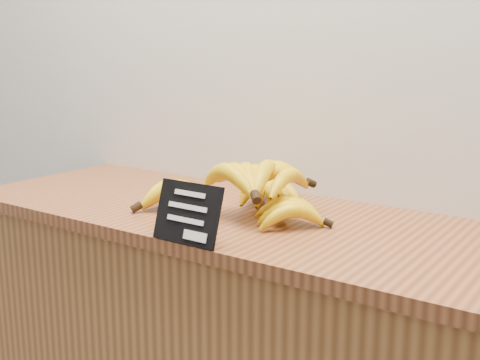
% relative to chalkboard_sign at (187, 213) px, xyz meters
% --- Properties ---
extents(counter_top, '(1.52, 0.54, 0.03)m').
position_rel_chalkboard_sign_xyz_m(counter_top, '(-0.01, 0.25, -0.07)').
color(counter_top, brown).
rests_on(counter_top, counter).
extents(chalkboard_sign, '(0.15, 0.04, 0.12)m').
position_rel_chalkboard_sign_xyz_m(chalkboard_sign, '(0.00, 0.00, 0.00)').
color(chalkboard_sign, black).
rests_on(chalkboard_sign, counter_top).
extents(banana_pile, '(0.52, 0.38, 0.13)m').
position_rel_chalkboard_sign_xyz_m(banana_pile, '(-0.03, 0.24, -0.00)').
color(banana_pile, yellow).
rests_on(banana_pile, counter_top).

